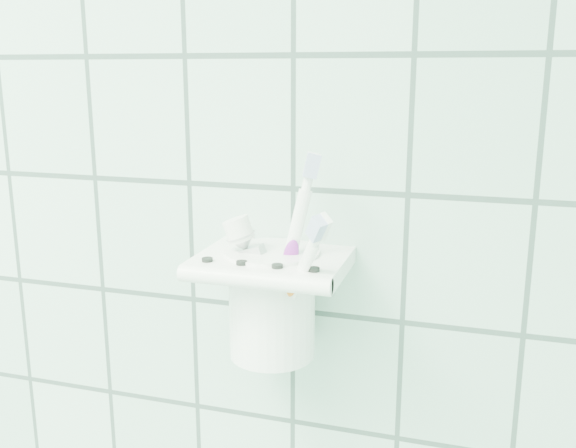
{
  "coord_description": "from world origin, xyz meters",
  "views": [
    {
      "loc": [
        0.82,
        0.62,
        1.48
      ],
      "look_at": [
        0.68,
        1.1,
        1.36
      ],
      "focal_mm": 40.0,
      "sensor_mm": 36.0,
      "label": 1
    }
  ],
  "objects_px": {
    "toothbrush_orange": "(270,250)",
    "cup": "(272,299)",
    "holder_bracket": "(273,264)",
    "toothbrush_pink": "(287,239)",
    "toothpaste_tube": "(282,273)",
    "toothbrush_blue": "(266,253)"
  },
  "relations": [
    {
      "from": "toothbrush_pink",
      "to": "toothbrush_blue",
      "type": "xyz_separation_m",
      "value": [
        -0.01,
        -0.02,
        -0.01
      ]
    },
    {
      "from": "holder_bracket",
      "to": "toothpaste_tube",
      "type": "xyz_separation_m",
      "value": [
        0.01,
        -0.0,
        -0.01
      ]
    },
    {
      "from": "toothbrush_pink",
      "to": "toothpaste_tube",
      "type": "xyz_separation_m",
      "value": [
        0.0,
        -0.02,
        -0.03
      ]
    },
    {
      "from": "toothbrush_blue",
      "to": "toothbrush_orange",
      "type": "distance_m",
      "value": 0.03
    },
    {
      "from": "holder_bracket",
      "to": "toothbrush_pink",
      "type": "xyz_separation_m",
      "value": [
        0.01,
        0.01,
        0.02
      ]
    },
    {
      "from": "cup",
      "to": "toothbrush_pink",
      "type": "xyz_separation_m",
      "value": [
        0.01,
        0.01,
        0.06
      ]
    },
    {
      "from": "holder_bracket",
      "to": "toothbrush_blue",
      "type": "relative_size",
      "value": 0.71
    },
    {
      "from": "toothbrush_blue",
      "to": "cup",
      "type": "bearing_deg",
      "value": 71.67
    },
    {
      "from": "cup",
      "to": "toothbrush_orange",
      "type": "distance_m",
      "value": 0.05
    },
    {
      "from": "holder_bracket",
      "to": "toothpaste_tube",
      "type": "bearing_deg",
      "value": -16.83
    },
    {
      "from": "toothbrush_orange",
      "to": "cup",
      "type": "bearing_deg",
      "value": -29.21
    },
    {
      "from": "toothpaste_tube",
      "to": "toothbrush_pink",
      "type": "bearing_deg",
      "value": 101.55
    },
    {
      "from": "toothbrush_pink",
      "to": "toothbrush_orange",
      "type": "bearing_deg",
      "value": -165.89
    },
    {
      "from": "holder_bracket",
      "to": "toothbrush_pink",
      "type": "height_order",
      "value": "toothbrush_pink"
    },
    {
      "from": "toothpaste_tube",
      "to": "toothbrush_blue",
      "type": "bearing_deg",
      "value": -140.03
    },
    {
      "from": "toothpaste_tube",
      "to": "cup",
      "type": "bearing_deg",
      "value": 158.07
    },
    {
      "from": "holder_bracket",
      "to": "toothpaste_tube",
      "type": "distance_m",
      "value": 0.01
    },
    {
      "from": "toothbrush_pink",
      "to": "toothbrush_orange",
      "type": "distance_m",
      "value": 0.02
    },
    {
      "from": "toothbrush_pink",
      "to": "cup",
      "type": "bearing_deg",
      "value": -124.87
    },
    {
      "from": "toothpaste_tube",
      "to": "holder_bracket",
      "type": "bearing_deg",
      "value": 172.44
    },
    {
      "from": "toothbrush_blue",
      "to": "holder_bracket",
      "type": "bearing_deg",
      "value": 58.04
    },
    {
      "from": "holder_bracket",
      "to": "toothbrush_orange",
      "type": "distance_m",
      "value": 0.02
    }
  ]
}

